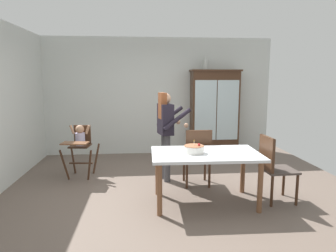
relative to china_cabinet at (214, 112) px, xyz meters
name	(u,v)px	position (x,y,z in m)	size (l,w,h in m)	color
ground_plane	(169,193)	(-1.29, -2.37, -0.99)	(6.24, 6.24, 0.00)	#66564C
wall_back	(158,96)	(-1.29, 0.26, 0.36)	(5.32, 0.06, 2.70)	silver
china_cabinet	(214,112)	(0.00, 0.00, 0.00)	(1.14, 0.48, 1.97)	#422819
ceramic_vase	(205,64)	(-0.23, 0.00, 1.10)	(0.13, 0.13, 0.27)	#B2B7B2
high_chair_with_toddler	(80,141)	(-2.79, -1.41, -0.33)	(0.64, 0.73, 0.95)	#422819
adult_person	(166,126)	(-1.27, -1.73, -0.02)	(0.58, 0.56, 1.53)	#47474C
dining_table	(206,159)	(-0.81, -2.77, -0.34)	(1.53, 0.94, 0.74)	silver
birthday_cake	(194,149)	(-0.98, -2.78, -0.19)	(0.28, 0.28, 0.19)	white
dining_chair_far_side	(198,154)	(-0.79, -2.10, -0.43)	(0.45, 0.45, 0.96)	#422819
dining_chair_right_end	(273,164)	(0.16, -2.80, -0.43)	(0.45, 0.45, 0.96)	#422819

